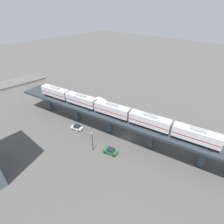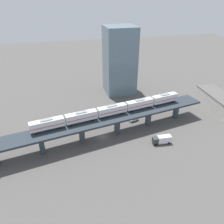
# 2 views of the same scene
# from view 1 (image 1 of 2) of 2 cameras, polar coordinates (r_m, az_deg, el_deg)

# --- Properties ---
(ground_plane) EXTENTS (400.00, 400.00, 0.00)m
(ground_plane) POSITION_cam_1_polar(r_m,az_deg,el_deg) (60.89, 4.64, -8.25)
(ground_plane) COLOR #514F4C
(elevated_viaduct) EXTENTS (24.79, 92.01, 8.01)m
(elevated_viaduct) POSITION_cam_1_polar(r_m,az_deg,el_deg) (56.65, 5.11, -3.00)
(elevated_viaduct) COLOR #283039
(elevated_viaduct) RESTS_ON ground
(subway_train) EXTENTS (13.96, 61.89, 4.45)m
(subway_train) POSITION_cam_1_polar(r_m,az_deg,el_deg) (55.57, 0.00, 0.91)
(subway_train) COLOR silver
(subway_train) RESTS_ON elevated_viaduct
(street_car_white) EXTENTS (3.09, 4.74, 1.89)m
(street_car_white) POSITION_cam_1_polar(r_m,az_deg,el_deg) (64.79, -11.40, -4.99)
(street_car_white) COLOR silver
(street_car_white) RESTS_ON ground
(street_car_green) EXTENTS (2.87, 4.71, 1.89)m
(street_car_green) POSITION_cam_1_polar(r_m,az_deg,el_deg) (54.53, -0.50, -12.61)
(street_car_green) COLOR #1E6638
(street_car_green) RESTS_ON ground
(delivery_truck) EXTENTS (2.78, 7.33, 3.20)m
(delivery_truck) POSITION_cam_1_polar(r_m,az_deg,el_deg) (77.58, -3.31, 3.03)
(delivery_truck) COLOR #333338
(delivery_truck) RESTS_ON ground
(street_lamp) EXTENTS (0.44, 0.44, 6.94)m
(street_lamp) POSITION_cam_1_polar(r_m,az_deg,el_deg) (53.73, -6.46, -9.08)
(street_lamp) COLOR black
(street_lamp) RESTS_ON ground
(warehouse_building) EXTENTS (29.34, 12.67, 6.80)m
(warehouse_building) POSITION_cam_1_polar(r_m,az_deg,el_deg) (99.29, -29.11, 6.68)
(warehouse_building) COLOR beige
(warehouse_building) RESTS_ON ground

